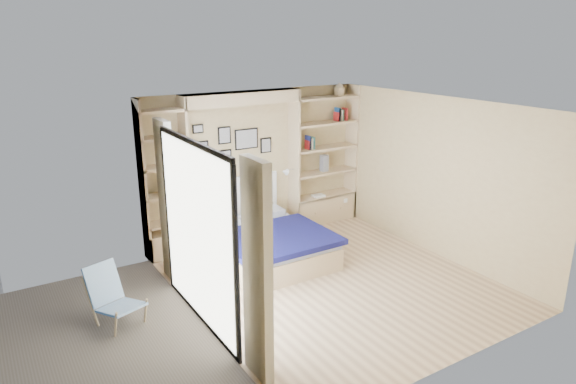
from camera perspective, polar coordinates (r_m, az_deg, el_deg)
ground at (r=7.46m, az=4.75°, el=-9.81°), size 4.50×4.50×0.00m
room_shell at (r=8.07m, az=-3.71°, el=0.56°), size 4.50×4.50×4.50m
bed at (r=8.03m, az=-2.53°, el=-5.62°), size 1.65×2.10×1.07m
photo_gallery at (r=8.52m, az=-6.43°, el=5.04°), size 1.48×0.02×0.82m
reading_lamps at (r=8.51m, az=-4.74°, el=1.59°), size 1.92×0.12×0.15m
shelf_decor at (r=9.13m, az=2.81°, el=6.52°), size 3.54×0.23×2.03m
deck at (r=6.30m, az=-23.94°, el=-16.92°), size 3.20×4.00×0.05m
deck_chair at (r=6.66m, az=-18.91°, el=-10.90°), size 0.64×0.83×0.73m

